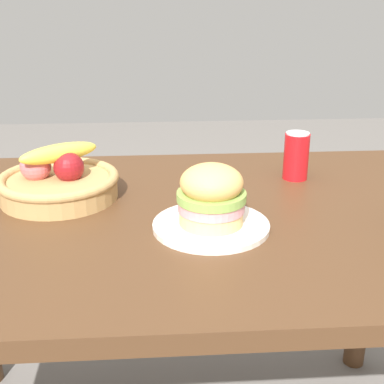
% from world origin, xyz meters
% --- Properties ---
extents(dining_table, '(1.40, 0.90, 0.75)m').
position_xyz_m(dining_table, '(0.00, 0.00, 0.65)').
color(dining_table, '#4C301C').
rests_on(dining_table, ground_plane).
extents(plate, '(0.25, 0.25, 0.01)m').
position_xyz_m(plate, '(0.06, -0.09, 0.76)').
color(plate, silver).
rests_on(plate, dining_table).
extents(sandwich, '(0.15, 0.15, 0.13)m').
position_xyz_m(sandwich, '(0.06, -0.09, 0.83)').
color(sandwich, '#E5BC75').
rests_on(sandwich, plate).
extents(soda_can, '(0.07, 0.07, 0.13)m').
position_xyz_m(soda_can, '(0.32, 0.21, 0.81)').
color(soda_can, red).
rests_on(soda_can, dining_table).
extents(fruit_basket, '(0.29, 0.29, 0.14)m').
position_xyz_m(fruit_basket, '(-0.29, 0.11, 0.79)').
color(fruit_basket, tan).
rests_on(fruit_basket, dining_table).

